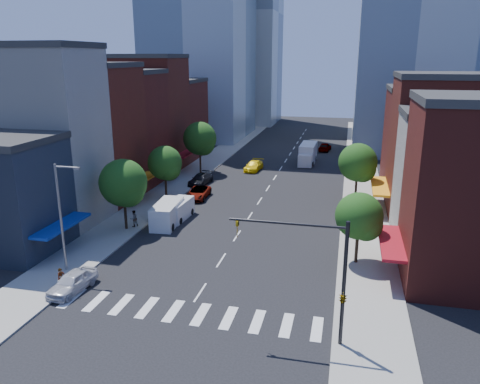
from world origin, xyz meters
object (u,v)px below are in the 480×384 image
object	(u,v)px
box_truck	(308,154)
parked_car_front	(72,282)
cargo_van_far	(178,210)
pedestrian_near	(61,278)
parked_car_rear	(201,179)
traffic_car_oncoming	(306,159)
pedestrian_far	(134,219)
taxi	(254,166)
traffic_car_far	(325,147)
cargo_van_near	(167,214)
parked_car_second	(162,212)
parked_car_third	(198,193)

from	to	relation	value
box_truck	parked_car_front	bearing A→B (deg)	-103.81
parked_car_front	cargo_van_far	distance (m)	17.59
parked_car_front	pedestrian_near	distance (m)	1.02
parked_car_rear	traffic_car_oncoming	distance (m)	21.90
parked_car_rear	traffic_car_oncoming	size ratio (longest dim) A/B	1.29
pedestrian_far	taxi	bearing A→B (deg)	-160.51
traffic_car_oncoming	box_truck	bearing A→B (deg)	110.04
cargo_van_far	pedestrian_near	distance (m)	17.62
traffic_car_far	box_truck	size ratio (longest dim) A/B	0.58
traffic_car_oncoming	pedestrian_far	distance (m)	38.55
cargo_van_near	pedestrian_near	distance (m)	15.51
pedestrian_far	parked_car_rear	bearing A→B (deg)	-151.08
parked_car_second	taxi	bearing A→B (deg)	77.18
pedestrian_far	cargo_van_far	bearing A→B (deg)	170.53
parked_car_rear	traffic_car_oncoming	bearing A→B (deg)	61.19
parked_car_front	taxi	bearing A→B (deg)	89.11
box_truck	pedestrian_far	bearing A→B (deg)	-111.40
parked_car_second	box_truck	distance (m)	34.15
parked_car_second	cargo_van_near	size ratio (longest dim) A/B	0.72
cargo_van_far	taxi	size ratio (longest dim) A/B	0.94
cargo_van_near	pedestrian_far	bearing A→B (deg)	-156.25
parked_car_third	taxi	xyz separation A→B (m)	(3.83, 16.31, 0.04)
traffic_car_oncoming	pedestrian_near	world-z (taller)	pedestrian_near
parked_car_rear	cargo_van_far	xyz separation A→B (m)	(1.99, -14.37, 0.27)
parked_car_front	traffic_car_oncoming	distance (m)	51.15
traffic_car_far	box_truck	distance (m)	11.57
parked_car_second	traffic_car_far	bearing A→B (deg)	70.01
parked_car_third	traffic_car_far	world-z (taller)	traffic_car_far
traffic_car_far	pedestrian_near	bearing A→B (deg)	81.89
parked_car_second	parked_car_third	world-z (taller)	parked_car_third
parked_car_second	parked_car_rear	size ratio (longest dim) A/B	0.82
parked_car_front	pedestrian_far	bearing A→B (deg)	102.85
parked_car_rear	cargo_van_far	bearing A→B (deg)	-74.48
cargo_van_far	pedestrian_far	distance (m)	5.09
cargo_van_far	pedestrian_far	size ratio (longest dim) A/B	2.78
cargo_van_near	taxi	xyz separation A→B (m)	(4.02, 26.30, -0.44)
parked_car_front	pedestrian_near	bearing A→B (deg)	-179.49
cargo_van_far	traffic_car_oncoming	world-z (taller)	cargo_van_far
traffic_car_far	pedestrian_near	distance (m)	62.37
taxi	pedestrian_near	size ratio (longest dim) A/B	3.30
parked_car_third	traffic_car_far	distance (m)	37.49
taxi	traffic_car_far	bearing A→B (deg)	67.05
traffic_car_oncoming	taxi	bearing A→B (deg)	40.09
cargo_van_far	traffic_car_far	xyz separation A→B (m)	(13.55, 42.77, -0.22)
traffic_car_far	pedestrian_near	size ratio (longest dim) A/B	2.96
parked_car_front	parked_car_rear	distance (m)	31.85
parked_car_second	parked_car_third	xyz separation A→B (m)	(1.63, 7.97, 0.02)
box_truck	cargo_van_far	bearing A→B (deg)	-108.36
cargo_van_far	parked_car_third	bearing A→B (deg)	94.95
traffic_car_oncoming	parked_car_third	bearing A→B (deg)	58.82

